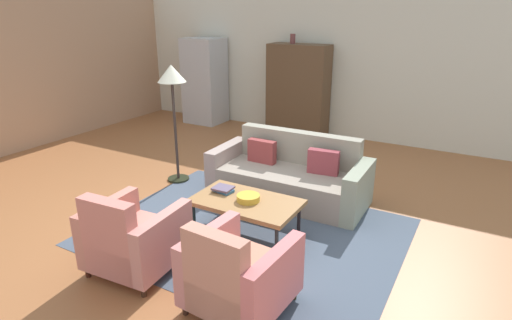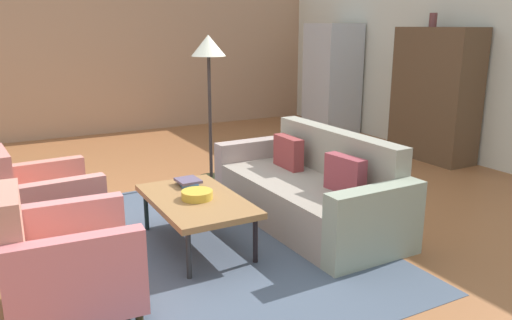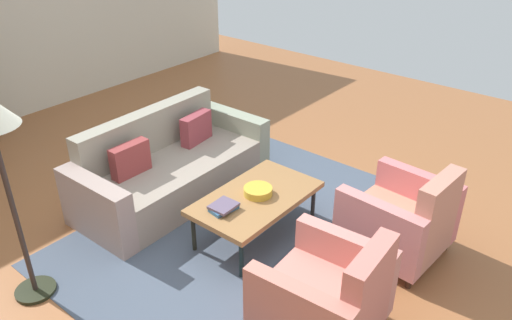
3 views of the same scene
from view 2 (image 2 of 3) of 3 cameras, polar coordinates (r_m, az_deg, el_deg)
The scene contains 14 objects.
ground_plane at distance 4.95m, azimuth -8.29°, elevation -7.06°, with size 11.09×11.09×0.00m, color #9D6037.
wall_back at distance 7.30m, azimuth 25.44°, elevation 10.07°, with size 9.25×0.12×2.80m, color beige.
wall_left at distance 9.09m, azimuth -19.11°, elevation 11.35°, with size 0.12×8.64×2.80m, color tan.
area_rug at distance 4.50m, azimuth -5.95°, elevation -9.22°, with size 3.40×2.60×0.01m, color #485465.
couch at distance 4.91m, azimuth 6.29°, elevation -3.57°, with size 2.11×0.93×0.86m.
coffee_table at distance 4.34m, azimuth -6.70°, elevation -4.65°, with size 1.20×0.70×0.43m.
armchair_left at distance 4.66m, azimuth -22.99°, elevation -5.02°, with size 0.85×0.85×0.88m.
armchair_right at distance 3.56m, azimuth -20.87°, elevation -10.97°, with size 0.85×0.85×0.88m.
fruit_bowl at distance 4.29m, azimuth -6.58°, elevation -3.87°, with size 0.26×0.26×0.07m, color gold.
book_stack at distance 4.65m, azimuth -7.56°, elevation -2.45°, with size 0.26×0.20×0.06m.
cabinet at distance 7.50m, azimuth 19.35°, elevation 6.90°, with size 1.20×0.51×1.80m.
vase_tall at distance 7.54m, azimuth 19.13°, elevation 14.54°, with size 0.10×0.10×0.18m, color brown.
refrigerator at distance 9.06m, azimuth 8.47°, elevation 8.97°, with size 0.80×0.73×1.85m.
floor_lamp at distance 6.04m, azimuth -5.30°, elevation 11.12°, with size 0.40×0.40×1.72m.
Camera 2 is at (4.32, -1.55, 1.84)m, focal length 35.90 mm.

